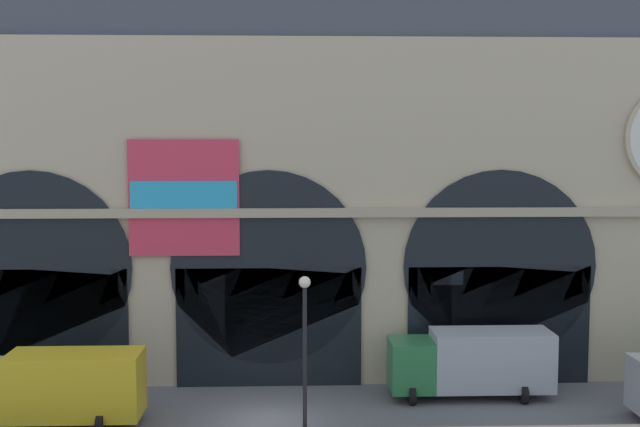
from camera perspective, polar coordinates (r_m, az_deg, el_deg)
ground_plane at (r=35.36m, az=-3.83°, el=-14.47°), size 200.00×200.00×0.00m
station_building at (r=41.04m, az=-3.56°, el=3.20°), size 47.10×5.83×21.55m
box_truck_midwest at (r=35.90m, az=-18.39°, el=-11.57°), size 7.50×2.91×3.12m
box_truck_mideast at (r=38.48m, az=10.76°, el=-10.26°), size 7.50×2.91×3.12m
street_lamp_quayside at (r=30.26m, az=-1.09°, el=-9.13°), size 0.44×0.44×6.90m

